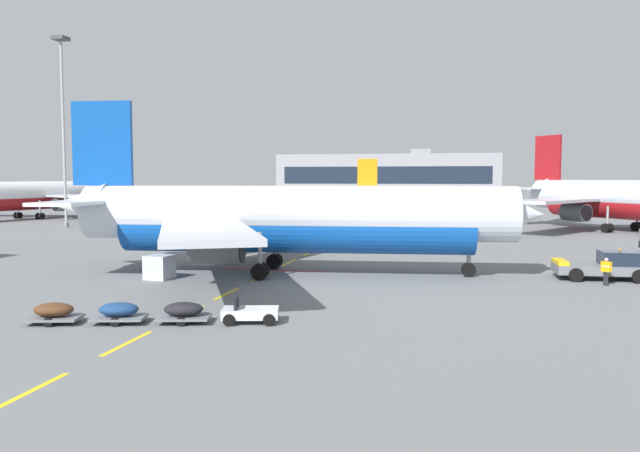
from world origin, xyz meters
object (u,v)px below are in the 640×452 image
at_px(airliner_far_right, 428,197).
at_px(ground_crew_worker, 606,270).
at_px(apron_light_mast_near, 63,110).
at_px(airliner_mid_left, 634,199).
at_px(uld_cargo_container, 159,267).
at_px(airliner_far_center, 21,195).
at_px(pushback_tug, 606,266).
at_px(airliner_foreground, 287,218).
at_px(baggage_train, 152,312).

height_order(airliner_far_right, ground_crew_worker, airliner_far_right).
bearing_deg(apron_light_mast_near, airliner_mid_left, 5.84).
xyz_separation_m(airliner_far_right, ground_crew_worker, (14.62, -74.24, -2.30)).
distance_m(airliner_far_right, uld_cargo_container, 79.25).
bearing_deg(uld_cargo_container, airliner_far_center, 134.54).
bearing_deg(airliner_far_center, airliner_mid_left, -3.16).
height_order(airliner_mid_left, uld_cargo_container, airliner_mid_left).
height_order(uld_cargo_container, apron_light_mast_near, apron_light_mast_near).
bearing_deg(airliner_far_right, airliner_mid_left, -51.24).
xyz_separation_m(airliner_far_center, airliner_far_right, (63.21, 27.87, -0.59)).
height_order(pushback_tug, airliner_far_center, airliner_far_center).
relative_size(airliner_mid_left, airliner_far_center, 0.94).
bearing_deg(apron_light_mast_near, pushback_tug, -26.92).
distance_m(airliner_far_center, ground_crew_worker, 90.65).
relative_size(airliner_far_center, uld_cargo_container, 19.18).
relative_size(ground_crew_worker, apron_light_mast_near, 0.07).
distance_m(airliner_mid_left, airliner_far_right, 42.08).
bearing_deg(pushback_tug, airliner_far_center, 150.80).
distance_m(airliner_mid_left, uld_cargo_container, 60.59).
bearing_deg(ground_crew_worker, airliner_mid_left, 74.21).
bearing_deg(pushback_tug, airliner_far_right, 101.93).
height_order(pushback_tug, apron_light_mast_near, apron_light_mast_near).
bearing_deg(uld_cargo_container, ground_crew_worker, 7.47).
bearing_deg(airliner_foreground, baggage_train, -97.65).
bearing_deg(ground_crew_worker, airliner_foreground, 179.08).
distance_m(airliner_far_center, apron_light_mast_near, 23.86).
bearing_deg(uld_cargo_container, airliner_mid_left, 48.31).
distance_m(baggage_train, ground_crew_worker, 27.74).
bearing_deg(apron_light_mast_near, airliner_far_center, 143.16).
distance_m(airliner_far_right, baggage_train, 90.27).
bearing_deg(uld_cargo_container, airliner_far_right, 79.89).
xyz_separation_m(pushback_tug, apron_light_mast_near, (-61.79, 31.38, 14.90)).
height_order(airliner_foreground, airliner_mid_left, airliner_mid_left).
bearing_deg(airliner_far_center, pushback_tug, -29.20).
relative_size(airliner_far_center, ground_crew_worker, 19.49).
bearing_deg(airliner_far_right, baggage_train, -95.28).
height_order(airliner_mid_left, airliner_far_center, airliner_mid_left).
distance_m(airliner_mid_left, baggage_train, 66.83).
xyz_separation_m(airliner_foreground, airliner_far_right, (6.16, 73.91, -0.65)).
distance_m(airliner_foreground, airliner_far_center, 73.31).
xyz_separation_m(airliner_far_center, uld_cargo_container, (49.31, -50.11, -3.10)).
distance_m(airliner_foreground, baggage_train, 16.44).
bearing_deg(pushback_tug, uld_cargo_container, -167.69).
height_order(airliner_mid_left, baggage_train, airliner_mid_left).
distance_m(pushback_tug, airliner_far_right, 73.27).
relative_size(airliner_foreground, apron_light_mast_near, 1.37).
distance_m(pushback_tug, baggage_train, 29.68).
distance_m(airliner_mid_left, airliner_far_center, 89.69).
distance_m(pushback_tug, apron_light_mast_near, 70.89).
height_order(airliner_foreground, airliner_far_right, airliner_foreground).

